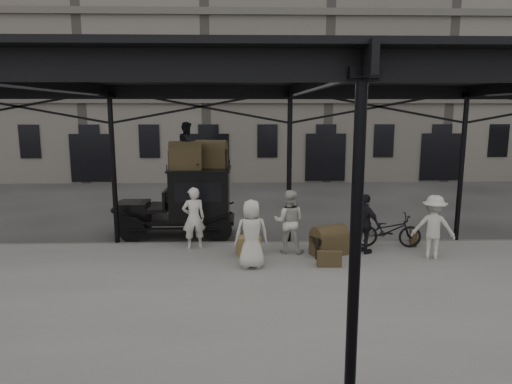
{
  "coord_description": "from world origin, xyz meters",
  "views": [
    {
      "loc": [
        -1.31,
        -10.93,
        3.95
      ],
      "look_at": [
        -0.96,
        1.6,
        1.7
      ],
      "focal_mm": 32.0,
      "sensor_mm": 36.0,
      "label": 1
    }
  ],
  "objects_px": {
    "bicycle": "(388,230)",
    "porter_official": "(365,224)",
    "steamer_trunk_roof_near": "(186,158)",
    "steamer_trunk_platform": "(329,242)",
    "porter_left": "(194,218)",
    "taxi": "(190,199)"
  },
  "relations": [
    {
      "from": "porter_left",
      "to": "steamer_trunk_roof_near",
      "type": "xyz_separation_m",
      "value": [
        -0.37,
        1.54,
        1.52
      ]
    },
    {
      "from": "steamer_trunk_roof_near",
      "to": "steamer_trunk_platform",
      "type": "bearing_deg",
      "value": -32.35
    },
    {
      "from": "porter_left",
      "to": "bicycle",
      "type": "xyz_separation_m",
      "value": [
        5.44,
        -0.02,
        -0.39
      ]
    },
    {
      "from": "taxi",
      "to": "steamer_trunk_roof_near",
      "type": "distance_m",
      "value": 1.36
    },
    {
      "from": "taxi",
      "to": "porter_left",
      "type": "height_order",
      "value": "taxi"
    },
    {
      "from": "taxi",
      "to": "steamer_trunk_roof_near",
      "type": "relative_size",
      "value": 3.75
    },
    {
      "from": "porter_official",
      "to": "steamer_trunk_roof_near",
      "type": "height_order",
      "value": "steamer_trunk_roof_near"
    },
    {
      "from": "bicycle",
      "to": "steamer_trunk_platform",
      "type": "relative_size",
      "value": 1.99
    },
    {
      "from": "bicycle",
      "to": "porter_official",
      "type": "bearing_deg",
      "value": 128.07
    },
    {
      "from": "bicycle",
      "to": "steamer_trunk_platform",
      "type": "bearing_deg",
      "value": 114.98
    },
    {
      "from": "taxi",
      "to": "porter_official",
      "type": "distance_m",
      "value": 5.45
    },
    {
      "from": "bicycle",
      "to": "steamer_trunk_roof_near",
      "type": "distance_m",
      "value": 6.31
    },
    {
      "from": "porter_left",
      "to": "porter_official",
      "type": "distance_m",
      "value": 4.66
    },
    {
      "from": "porter_official",
      "to": "bicycle",
      "type": "distance_m",
      "value": 1.03
    },
    {
      "from": "taxi",
      "to": "bicycle",
      "type": "height_order",
      "value": "taxi"
    },
    {
      "from": "porter_official",
      "to": "steamer_trunk_roof_near",
      "type": "xyz_separation_m",
      "value": [
        -5.0,
        2.09,
        1.58
      ]
    },
    {
      "from": "steamer_trunk_platform",
      "to": "porter_official",
      "type": "bearing_deg",
      "value": -20.4
    },
    {
      "from": "porter_official",
      "to": "steamer_trunk_platform",
      "type": "height_order",
      "value": "porter_official"
    },
    {
      "from": "porter_left",
      "to": "bicycle",
      "type": "bearing_deg",
      "value": 166.34
    },
    {
      "from": "steamer_trunk_roof_near",
      "to": "steamer_trunk_platform",
      "type": "height_order",
      "value": "steamer_trunk_roof_near"
    },
    {
      "from": "porter_left",
      "to": "porter_official",
      "type": "relative_size",
      "value": 1.07
    },
    {
      "from": "porter_official",
      "to": "steamer_trunk_platform",
      "type": "xyz_separation_m",
      "value": [
        -0.97,
        -0.12,
        -0.47
      ]
    }
  ]
}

